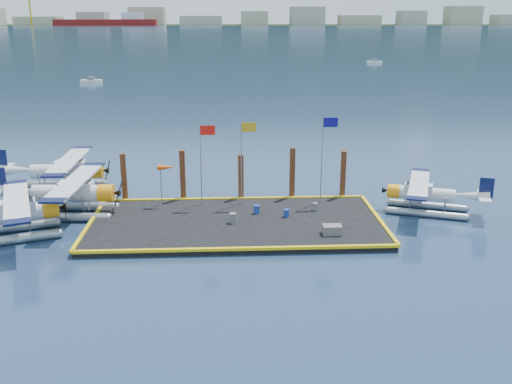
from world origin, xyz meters
TOP-DOWN VIEW (x-y plane):
  - ground at (0.00, 0.00)m, footprint 4000.00×4000.00m
  - dock at (0.00, 0.00)m, footprint 20.00×10.00m
  - dock_bumpers at (0.00, 0.00)m, footprint 20.25×10.25m
  - far_backdrop at (239.91, 1737.52)m, footprint 3050.00×2050.00m
  - seaplane_a at (-14.66, -1.42)m, footprint 9.07×9.64m
  - seaplane_b at (-11.88, 2.71)m, footprint 9.31×10.27m
  - seaplane_c at (-13.93, 8.86)m, footprint 9.23×10.16m
  - seaplane_d at (13.86, 2.21)m, footprint 7.90×8.39m
  - drum_1 at (-0.22, -0.37)m, footprint 0.48×0.48m
  - drum_2 at (3.58, 0.64)m, footprint 0.39×0.39m
  - drum_4 at (5.83, 1.94)m, footprint 0.39×0.39m
  - drum_5 at (1.52, 1.49)m, footprint 0.43×0.43m
  - crate at (6.21, -2.83)m, footprint 1.21×0.81m
  - flagpole_red at (-2.29, 3.80)m, footprint 1.14×0.08m
  - flagpole_yellow at (0.70, 3.80)m, footprint 1.14×0.08m
  - flagpole_blue at (6.70, 3.80)m, footprint 1.14×0.08m
  - windsock at (-5.03, 3.80)m, footprint 1.40×0.44m
  - piling_0 at (-8.50, 5.40)m, footprint 0.44×0.44m
  - piling_1 at (-4.00, 5.40)m, footprint 0.44×0.44m
  - piling_2 at (0.50, 5.40)m, footprint 0.44×0.44m
  - piling_3 at (4.50, 5.40)m, footprint 0.44×0.44m
  - piling_4 at (8.50, 5.40)m, footprint 0.44×0.44m

SIDE VIEW (x-z plane):
  - ground at x=0.00m, z-range 0.00..0.00m
  - dock at x=0.00m, z-range 0.00..0.40m
  - dock_bumpers at x=0.00m, z-range 0.40..0.58m
  - drum_4 at x=5.83m, z-range 0.40..0.95m
  - drum_2 at x=3.58m, z-range 0.40..0.96m
  - drum_5 at x=1.52m, z-range 0.40..1.00m
  - crate at x=6.21m, z-range 0.40..1.01m
  - drum_1 at x=-0.22m, z-range 0.40..1.08m
  - seaplane_d at x=13.86m, z-range -0.19..2.83m
  - seaplane_a at x=-14.66m, z-range -0.22..3.25m
  - seaplane_c at x=-13.93m, z-range -0.23..3.40m
  - seaplane_b at x=-11.88m, z-range -0.24..3.41m
  - piling_2 at x=0.50m, z-range 0.00..3.80m
  - piling_0 at x=-8.50m, z-range 0.00..4.00m
  - piling_4 at x=8.50m, z-range 0.00..4.00m
  - piling_1 at x=-4.00m, z-range 0.00..4.20m
  - piling_3 at x=4.50m, z-range 0.00..4.30m
  - windsock at x=-5.03m, z-range 1.67..4.79m
  - flagpole_red at x=-2.29m, z-range 1.40..7.40m
  - flagpole_yellow at x=0.70m, z-range 1.41..7.61m
  - flagpole_blue at x=6.70m, z-range 1.44..7.94m
  - far_backdrop at x=239.91m, z-range -395.55..414.45m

